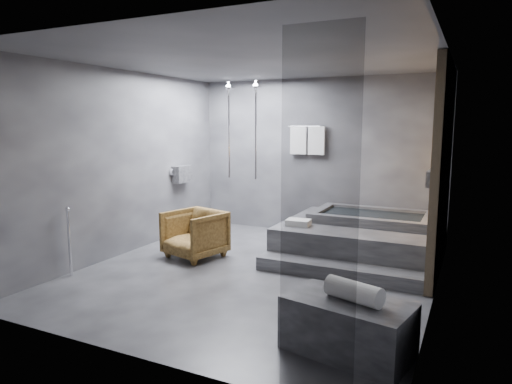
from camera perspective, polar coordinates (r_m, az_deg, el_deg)
The scene contains 7 objects.
room at distance 6.03m, azimuth 4.46°, elevation 5.97°, with size 5.00×5.04×2.82m.
tub_deck at distance 7.21m, azimuth 12.73°, elevation -5.71°, with size 2.20×2.00×0.50m, color #2D2D2F.
tub_step at distance 6.15m, azimuth 10.14°, elevation -9.68°, with size 2.20×0.36×0.18m, color #2D2D2F.
concrete_bench at distance 4.24m, azimuth 11.35°, elevation -16.16°, with size 1.08×0.59×0.48m, color #343437.
driftwood_chair at distance 6.94m, azimuth -7.67°, elevation -5.22°, with size 0.76×0.78×0.71m, color #402A10.
rolled_towel at distance 4.09m, azimuth 12.12°, elevation -12.06°, with size 0.18×0.18×0.51m, color white.
deck_towel at distance 6.81m, azimuth 5.32°, elevation -3.82°, with size 0.34×0.25×0.09m, color silver.
Camera 1 is at (2.59, -5.37, 2.01)m, focal length 32.00 mm.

